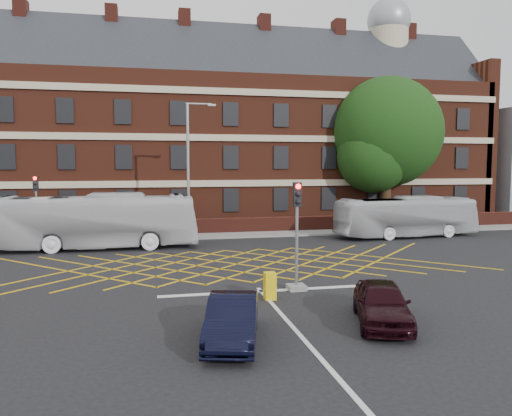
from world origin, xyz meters
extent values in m
plane|color=black|center=(0.00, 0.00, 0.00)|extent=(120.00, 120.00, 0.00)
cube|color=#532215|center=(0.00, 22.00, 6.00)|extent=(50.00, 12.00, 12.00)
cube|color=black|center=(0.00, 22.00, 12.00)|extent=(51.00, 10.61, 10.61)
cube|color=#B7A88C|center=(0.00, 15.92, 7.00)|extent=(50.00, 0.18, 0.50)
cube|color=black|center=(0.00, 15.94, 5.50)|extent=(1.20, 0.14, 1.80)
cube|color=#501D15|center=(-7.00, 22.00, 16.50)|extent=(1.00, 1.40, 3.20)
cylinder|color=#B7A88C|center=(18.00, 22.00, 15.00)|extent=(3.60, 3.60, 6.00)
sphere|color=gray|center=(18.00, 22.00, 18.40)|extent=(4.00, 4.00, 4.00)
cube|color=#501D15|center=(0.00, 13.00, 0.55)|extent=(56.00, 0.50, 1.10)
cube|color=slate|center=(0.00, 12.00, 0.06)|extent=(60.00, 3.00, 0.12)
cube|color=#CC990C|center=(0.00, 2.00, 0.01)|extent=(8.22, 8.22, 0.02)
cube|color=silver|center=(0.00, -3.50, 0.01)|extent=(8.00, 0.30, 0.02)
cube|color=silver|center=(0.00, -10.00, 0.01)|extent=(0.15, 14.00, 0.02)
imported|color=silver|center=(-7.30, 8.23, 1.64)|extent=(11.82, 2.96, 3.28)
imported|color=#BCBCC0|center=(12.95, 8.75, 1.39)|extent=(10.16, 3.10, 2.79)
imported|color=black|center=(-2.00, -8.73, 0.64)|extent=(2.23, 4.11, 1.28)
imported|color=black|center=(2.82, -8.17, 0.67)|extent=(2.73, 4.22, 1.34)
cylinder|color=black|center=(14.80, 15.56, 2.90)|extent=(0.90, 0.90, 5.80)
sphere|color=black|center=(14.80, 15.56, 7.59)|extent=(8.94, 8.94, 8.94)
sphere|color=black|center=(13.30, 14.76, 5.60)|extent=(5.81, 5.81, 5.81)
sphere|color=black|center=(16.30, 16.36, 6.00)|extent=(5.36, 5.36, 5.36)
cube|color=slate|center=(1.43, -3.56, 0.10)|extent=(0.70, 0.70, 0.20)
cylinder|color=gray|center=(1.43, -3.56, 1.75)|extent=(0.12, 0.12, 3.50)
cube|color=black|center=(1.43, -3.56, 3.80)|extent=(0.30, 0.25, 0.95)
sphere|color=#FF0C05|center=(1.43, -3.70, 4.12)|extent=(0.20, 0.20, 0.20)
cube|color=slate|center=(-11.04, 10.57, 0.10)|extent=(0.70, 0.70, 0.20)
cylinder|color=gray|center=(-11.04, 10.57, 1.75)|extent=(0.12, 0.12, 3.50)
cube|color=black|center=(-11.04, 10.57, 3.80)|extent=(0.30, 0.25, 0.95)
sphere|color=#FF0C05|center=(-11.04, 10.43, 4.12)|extent=(0.20, 0.20, 0.20)
cube|color=slate|center=(-1.81, 9.18, 0.10)|extent=(1.00, 1.00, 0.20)
cylinder|color=gray|center=(-1.81, 9.18, 4.35)|extent=(0.18, 0.18, 8.71)
cylinder|color=gray|center=(-1.11, 9.18, 8.71)|extent=(1.60, 0.12, 0.12)
cube|color=gray|center=(-0.31, 9.18, 8.66)|extent=(0.50, 0.20, 0.12)
cube|color=yellow|center=(0.07, -4.68, 0.50)|extent=(0.41, 0.43, 1.01)
camera|label=1|loc=(-4.23, -22.23, 4.98)|focal=35.00mm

